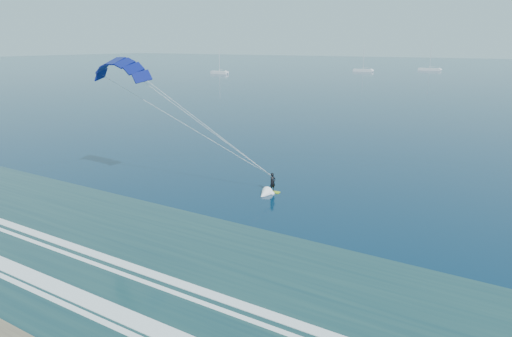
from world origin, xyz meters
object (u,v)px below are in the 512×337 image
object	(u,v)px
sailboat_1	(363,70)
sailboat_2	(430,69)
kitesurfer_rig	(195,120)
sailboat_0	(220,72)

from	to	relation	value
sailboat_1	sailboat_2	xyz separation A→B (m)	(25.72, 25.76, 0.01)
kitesurfer_rig	sailboat_2	bearing A→B (deg)	95.88
sailboat_2	kitesurfer_rig	bearing A→B (deg)	-84.12
kitesurfer_rig	sailboat_1	world-z (taller)	sailboat_1
sailboat_0	kitesurfer_rig	bearing A→B (deg)	-54.75
sailboat_0	sailboat_2	bearing A→B (deg)	44.72
kitesurfer_rig	sailboat_2	size ratio (longest dim) A/B	1.17
sailboat_0	sailboat_1	xyz separation A→B (m)	(50.06, 49.28, 0.01)
kitesurfer_rig	sailboat_2	xyz separation A→B (m)	(-21.97, 213.33, -6.20)
sailboat_0	sailboat_2	xyz separation A→B (m)	(75.77, 75.04, 0.02)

